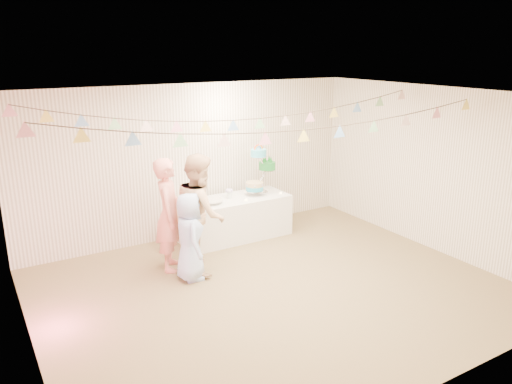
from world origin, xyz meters
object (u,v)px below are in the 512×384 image
table (235,218)px  person_adult_b (200,213)px  person_adult_a (169,214)px  cake_stand (261,168)px  person_child (190,237)px

table → person_adult_b: bearing=-140.2°
person_adult_a → person_adult_b: bearing=-97.2°
table → cake_stand: size_ratio=2.31×
cake_stand → person_adult_a: 2.08m
table → cake_stand: bearing=5.2°
person_adult_a → table: bearing=-39.9°
person_child → cake_stand: bearing=-48.6°
cake_stand → person_adult_b: size_ratio=0.47×
cake_stand → person_child: size_ratio=0.65×
table → person_adult_a: (-1.40, -0.60, 0.48)m
person_adult_b → person_child: person_adult_b is taller
person_adult_a → person_child: size_ratio=1.33×
person_adult_a → person_child: bearing=-140.8°
person_adult_a → person_child: (0.10, -0.47, -0.21)m
person_adult_b → cake_stand: bearing=-42.0°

